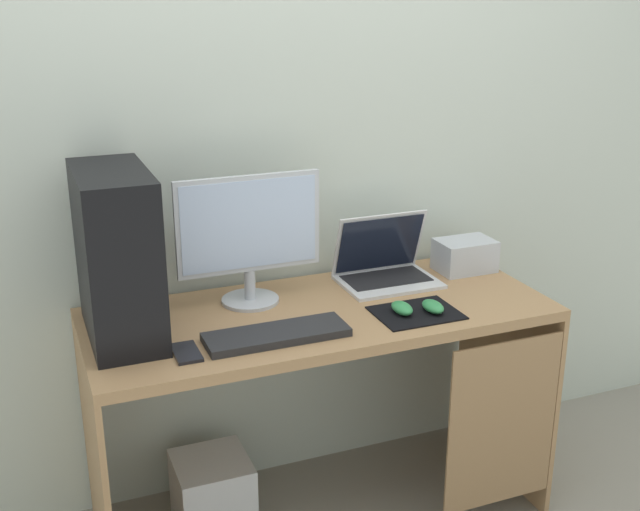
{
  "coord_description": "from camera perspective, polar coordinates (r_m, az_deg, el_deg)",
  "views": [
    {
      "loc": [
        -0.86,
        -2.14,
        1.75
      ],
      "look_at": [
        0.0,
        0.0,
        0.95
      ],
      "focal_mm": 44.45,
      "sensor_mm": 36.0,
      "label": 1
    }
  ],
  "objects": [
    {
      "name": "projector",
      "position": [
        2.87,
        10.38,
        0.02
      ],
      "size": [
        0.2,
        0.14,
        0.11
      ],
      "primitive_type": "cube",
      "color": "#B7BCC6",
      "rests_on": "desk"
    },
    {
      "name": "laptop",
      "position": [
        2.73,
        4.7,
        -0.88
      ],
      "size": [
        0.33,
        0.24,
        0.23
      ],
      "color": "silver",
      "rests_on": "desk"
    },
    {
      "name": "desk",
      "position": [
        2.57,
        0.51,
        -7.13
      ],
      "size": [
        1.47,
        0.6,
        0.77
      ],
      "color": "#A37A51",
      "rests_on": "ground_plane"
    },
    {
      "name": "cell_phone",
      "position": [
        2.24,
        -9.61,
        -6.91
      ],
      "size": [
        0.07,
        0.13,
        0.01
      ],
      "primitive_type": "cube",
      "color": "black",
      "rests_on": "desk"
    },
    {
      "name": "keyboard",
      "position": [
        2.31,
        -3.15,
        -5.71
      ],
      "size": [
        0.42,
        0.14,
        0.02
      ],
      "primitive_type": "cube",
      "color": "#232326",
      "rests_on": "desk"
    },
    {
      "name": "mouse_left",
      "position": [
        2.47,
        5.92,
        -3.78
      ],
      "size": [
        0.06,
        0.1,
        0.03
      ],
      "primitive_type": "ellipsoid",
      "color": "#338C4C",
      "rests_on": "mousepad"
    },
    {
      "name": "subwoofer",
      "position": [
        2.8,
        -7.74,
        -16.53
      ],
      "size": [
        0.25,
        0.25,
        0.25
      ],
      "primitive_type": "cube",
      "color": "silver",
      "rests_on": "ground_plane"
    },
    {
      "name": "mousepad",
      "position": [
        2.49,
        6.94,
        -4.12
      ],
      "size": [
        0.26,
        0.2,
        0.0
      ],
      "primitive_type": "cube",
      "color": "black",
      "rests_on": "desk"
    },
    {
      "name": "wall_back",
      "position": [
        2.66,
        -2.71,
        9.49
      ],
      "size": [
        4.0,
        0.05,
        2.6
      ],
      "color": "beige",
      "rests_on": "ground_plane"
    },
    {
      "name": "pc_tower",
      "position": [
        2.31,
        -14.38,
        0.03
      ],
      "size": [
        0.2,
        0.42,
        0.49
      ],
      "primitive_type": "cube",
      "color": "black",
      "rests_on": "desk"
    },
    {
      "name": "monitor",
      "position": [
        2.49,
        -5.13,
        1.42
      ],
      "size": [
        0.46,
        0.18,
        0.42
      ],
      "color": "#B7BCC6",
      "rests_on": "desk"
    },
    {
      "name": "mouse_right",
      "position": [
        2.49,
        8.13,
        -3.66
      ],
      "size": [
        0.06,
        0.1,
        0.03
      ],
      "primitive_type": "ellipsoid",
      "color": "#338C4C",
      "rests_on": "mousepad"
    }
  ]
}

